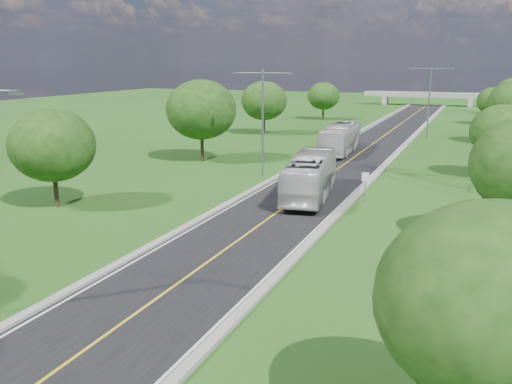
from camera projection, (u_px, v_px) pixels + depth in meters
ground at (357, 155)px, 66.03m from camera, size 260.00×260.00×0.00m
road at (367, 148)px, 71.45m from camera, size 8.00×150.00×0.06m
curb_left at (334, 145)px, 72.97m from camera, size 0.50×150.00×0.22m
curb_right at (402, 149)px, 69.90m from camera, size 0.50×150.00×0.22m
speed_limit_sign at (365, 182)px, 43.88m from camera, size 0.55×0.09×2.40m
overpass at (427, 96)px, 137.85m from camera, size 30.00×3.00×3.20m
streetlight_mid_left at (263, 113)px, 53.29m from camera, size 5.90×0.25×10.00m
streetlight_far_right at (429, 96)px, 78.80m from camera, size 5.90×0.25×10.00m
tree_lb at (52, 145)px, 41.83m from camera, size 6.30×6.30×7.33m
tree_lc at (201, 110)px, 61.16m from camera, size 7.56×7.56×8.79m
tree_ld at (264, 101)px, 83.73m from camera, size 6.72×6.72×7.82m
tree_le at (323, 96)px, 104.67m from camera, size 5.88×5.88×6.84m
tree_ra at (496, 303)px, 14.69m from camera, size 6.30×6.30×7.33m
tree_rc at (503, 132)px, 52.39m from camera, size 5.88×5.88×6.84m
tree_re at (493, 101)px, 96.06m from camera, size 5.46×5.46×6.35m
tree_rf at (512, 92)px, 112.74m from camera, size 6.30×6.30×7.33m
bus_outbound at (310, 176)px, 45.34m from camera, size 4.61×12.55×3.42m
bus_inbound at (340, 138)px, 67.10m from camera, size 3.52×12.37×3.41m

